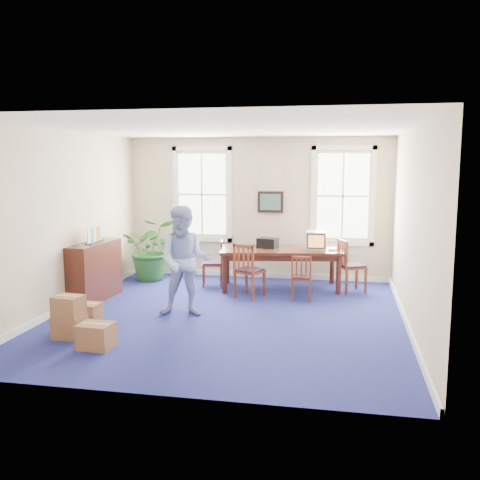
% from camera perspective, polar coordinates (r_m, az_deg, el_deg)
% --- Properties ---
extents(floor, '(6.50, 6.50, 0.00)m').
position_cam_1_polar(floor, '(9.34, -1.31, -8.12)').
color(floor, navy).
rests_on(floor, ground).
extents(ceiling, '(6.50, 6.50, 0.00)m').
position_cam_1_polar(ceiling, '(8.97, -1.38, 11.88)').
color(ceiling, white).
rests_on(ceiling, ground).
extents(wall_back, '(6.50, 0.00, 6.50)m').
position_cam_1_polar(wall_back, '(12.20, 1.90, 3.41)').
color(wall_back, '#CAB494').
rests_on(wall_back, ground).
extents(wall_front, '(6.50, 0.00, 6.50)m').
position_cam_1_polar(wall_front, '(5.91, -8.05, -1.93)').
color(wall_front, '#CAB494').
rests_on(wall_front, ground).
extents(wall_left, '(0.00, 6.50, 6.50)m').
position_cam_1_polar(wall_left, '(10.09, -18.26, 1.97)').
color(wall_left, '#CAB494').
rests_on(wall_left, ground).
extents(wall_right, '(0.00, 6.50, 6.50)m').
position_cam_1_polar(wall_right, '(8.88, 17.93, 1.17)').
color(wall_right, '#CAB494').
rests_on(wall_right, ground).
extents(baseboard_back, '(6.00, 0.04, 0.12)m').
position_cam_1_polar(baseboard_back, '(12.39, 1.84, -3.71)').
color(baseboard_back, white).
rests_on(baseboard_back, ground).
extents(baseboard_left, '(0.04, 6.50, 0.12)m').
position_cam_1_polar(baseboard_left, '(10.34, -17.72, -6.54)').
color(baseboard_left, white).
rests_on(baseboard_left, ground).
extents(baseboard_right, '(0.04, 6.50, 0.12)m').
position_cam_1_polar(baseboard_right, '(9.19, 17.31, -8.40)').
color(baseboard_right, white).
rests_on(baseboard_right, ground).
extents(window_left, '(1.40, 0.12, 2.20)m').
position_cam_1_polar(window_left, '(12.42, -4.06, 4.88)').
color(window_left, white).
rests_on(window_left, ground).
extents(window_right, '(1.40, 0.12, 2.20)m').
position_cam_1_polar(window_right, '(12.00, 10.92, 4.63)').
color(window_right, white).
rests_on(window_right, ground).
extents(wall_picture, '(0.58, 0.06, 0.48)m').
position_cam_1_polar(wall_picture, '(12.09, 3.27, 4.08)').
color(wall_picture, black).
rests_on(wall_picture, ground).
extents(conference_table, '(2.64, 1.52, 0.85)m').
position_cam_1_polar(conference_table, '(11.27, 4.34, -3.05)').
color(conference_table, '#441C12').
rests_on(conference_table, ground).
extents(crt_tv, '(0.41, 0.45, 0.37)m').
position_cam_1_polar(crt_tv, '(11.16, 8.16, -0.04)').
color(crt_tv, '#B7B7BC').
rests_on(crt_tv, conference_table).
extents(game_console, '(0.19, 0.21, 0.04)m').
position_cam_1_polar(game_console, '(11.12, 9.88, -0.96)').
color(game_console, white).
rests_on(game_console, conference_table).
extents(equipment_bag, '(0.47, 0.37, 0.21)m').
position_cam_1_polar(equipment_bag, '(11.27, 2.97, -0.31)').
color(equipment_bag, black).
rests_on(equipment_bag, conference_table).
extents(chair_near_left, '(0.63, 0.63, 1.08)m').
position_cam_1_polar(chair_near_left, '(10.49, 1.03, -3.25)').
color(chair_near_left, maroon).
rests_on(chair_near_left, ground).
extents(chair_near_right, '(0.41, 0.41, 0.88)m').
position_cam_1_polar(chair_near_right, '(10.39, 6.59, -3.96)').
color(chair_near_right, maroon).
rests_on(chair_near_right, ground).
extents(chair_end_left, '(0.52, 0.52, 0.97)m').
position_cam_1_polar(chair_end_left, '(11.52, -2.97, -2.49)').
color(chair_end_left, maroon).
rests_on(chair_end_left, ground).
extents(chair_end_right, '(0.64, 0.64, 1.08)m').
position_cam_1_polar(chair_end_right, '(11.18, 11.87, -2.69)').
color(chair_end_right, maroon).
rests_on(chair_end_right, ground).
extents(man, '(1.04, 0.86, 1.91)m').
position_cam_1_polar(man, '(9.22, -5.89, -2.27)').
color(man, '#93A8DF').
rests_on(man, ground).
extents(credenza, '(0.50, 1.46, 1.13)m').
position_cam_1_polar(credenza, '(10.67, -15.21, -3.20)').
color(credenza, '#441C12').
rests_on(credenza, ground).
extents(brochure_rack, '(0.28, 0.74, 0.32)m').
position_cam_1_polar(brochure_rack, '(10.54, -15.26, 0.66)').
color(brochure_rack, '#99999E').
rests_on(brochure_rack, credenza).
extents(potted_plant, '(1.50, 1.38, 1.40)m').
position_cam_1_polar(potted_plant, '(12.20, -9.32, -0.94)').
color(potted_plant, '#20591F').
rests_on(potted_plant, ground).
extents(cardboard_boxes, '(1.29, 1.29, 0.68)m').
position_cam_1_polar(cardboard_boxes, '(8.54, -16.49, -7.67)').
color(cardboard_boxes, brown).
rests_on(cardboard_boxes, ground).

